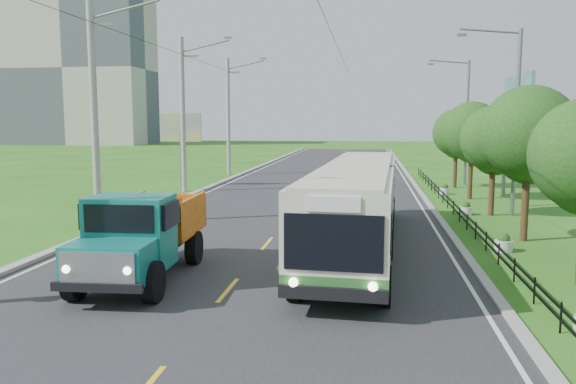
% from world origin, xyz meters
% --- Properties ---
extents(ground, '(240.00, 240.00, 0.00)m').
position_xyz_m(ground, '(0.00, 0.00, 0.00)').
color(ground, '#255915').
rests_on(ground, ground).
extents(road, '(14.00, 120.00, 0.02)m').
position_xyz_m(road, '(0.00, 20.00, 0.01)').
color(road, '#28282B').
rests_on(road, ground).
extents(curb_left, '(0.40, 120.00, 0.15)m').
position_xyz_m(curb_left, '(-7.20, 20.00, 0.07)').
color(curb_left, '#9E9E99').
rests_on(curb_left, ground).
extents(curb_right, '(0.30, 120.00, 0.10)m').
position_xyz_m(curb_right, '(7.15, 20.00, 0.05)').
color(curb_right, '#9E9E99').
rests_on(curb_right, ground).
extents(edge_line_left, '(0.12, 120.00, 0.00)m').
position_xyz_m(edge_line_left, '(-6.65, 20.00, 0.02)').
color(edge_line_left, silver).
rests_on(edge_line_left, road).
extents(edge_line_right, '(0.12, 120.00, 0.00)m').
position_xyz_m(edge_line_right, '(6.65, 20.00, 0.02)').
color(edge_line_right, silver).
rests_on(edge_line_right, road).
extents(centre_dash, '(0.12, 2.20, 0.00)m').
position_xyz_m(centre_dash, '(0.00, 0.00, 0.02)').
color(centre_dash, yellow).
rests_on(centre_dash, road).
extents(railing_right, '(0.04, 40.00, 0.60)m').
position_xyz_m(railing_right, '(8.00, 14.00, 0.30)').
color(railing_right, black).
rests_on(railing_right, ground).
extents(pole_near, '(3.51, 0.32, 10.00)m').
position_xyz_m(pole_near, '(-8.26, 9.00, 5.09)').
color(pole_near, gray).
rests_on(pole_near, ground).
extents(pole_mid, '(3.51, 0.32, 10.00)m').
position_xyz_m(pole_mid, '(-8.26, 21.00, 5.09)').
color(pole_mid, gray).
rests_on(pole_mid, ground).
extents(pole_far, '(3.51, 0.32, 10.00)m').
position_xyz_m(pole_far, '(-8.26, 33.00, 5.09)').
color(pole_far, gray).
rests_on(pole_far, ground).
extents(tree_third, '(3.60, 3.62, 6.00)m').
position_xyz_m(tree_third, '(9.86, 8.14, 3.99)').
color(tree_third, '#382314').
rests_on(tree_third, ground).
extents(tree_fourth, '(3.24, 3.31, 5.40)m').
position_xyz_m(tree_fourth, '(9.86, 14.14, 3.59)').
color(tree_fourth, '#382314').
rests_on(tree_fourth, ground).
extents(tree_fifth, '(3.48, 3.52, 5.80)m').
position_xyz_m(tree_fifth, '(9.86, 20.14, 3.85)').
color(tree_fifth, '#382314').
rests_on(tree_fifth, ground).
extents(tree_back, '(3.30, 3.36, 5.50)m').
position_xyz_m(tree_back, '(9.86, 26.14, 3.65)').
color(tree_back, '#382314').
rests_on(tree_back, ground).
extents(streetlight_mid, '(3.02, 0.20, 9.07)m').
position_xyz_m(streetlight_mid, '(10.64, 14.00, 4.90)').
color(streetlight_mid, slate).
rests_on(streetlight_mid, ground).
extents(streetlight_far, '(3.02, 0.20, 9.07)m').
position_xyz_m(streetlight_far, '(10.64, 28.00, 4.90)').
color(streetlight_far, slate).
rests_on(streetlight_far, ground).
extents(planter_near, '(0.64, 0.64, 0.67)m').
position_xyz_m(planter_near, '(8.60, 6.00, 0.29)').
color(planter_near, silver).
rests_on(planter_near, ground).
extents(planter_mid, '(0.64, 0.64, 0.67)m').
position_xyz_m(planter_mid, '(8.60, 14.00, 0.29)').
color(planter_mid, silver).
rests_on(planter_mid, ground).
extents(planter_far, '(0.64, 0.64, 0.67)m').
position_xyz_m(planter_far, '(8.60, 22.00, 0.29)').
color(planter_far, silver).
rests_on(planter_far, ground).
extents(billboard_left, '(3.00, 0.20, 5.20)m').
position_xyz_m(billboard_left, '(-9.50, 24.00, 3.87)').
color(billboard_left, slate).
rests_on(billboard_left, ground).
extents(billboard_right, '(0.24, 6.00, 7.30)m').
position_xyz_m(billboard_right, '(12.30, 20.00, 5.34)').
color(billboard_right, slate).
rests_on(billboard_right, ground).
extents(apartment_near, '(28.00, 14.00, 30.00)m').
position_xyz_m(apartment_near, '(-55.00, 95.00, 15.00)').
color(apartment_near, '#B7B2A3').
rests_on(apartment_near, ground).
extents(apartment_far, '(24.00, 14.00, 26.00)m').
position_xyz_m(apartment_far, '(-80.00, 120.00, 13.00)').
color(apartment_far, '#B7B2A3').
rests_on(apartment_far, ground).
extents(bus, '(3.32, 15.81, 3.03)m').
position_xyz_m(bus, '(3.40, 5.72, 1.82)').
color(bus, '#2C6B2B').
rests_on(bus, ground).
extents(dump_truck, '(2.65, 6.24, 2.58)m').
position_xyz_m(dump_truck, '(-2.77, 0.79, 1.46)').
color(dump_truck, '#13776F').
rests_on(dump_truck, ground).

